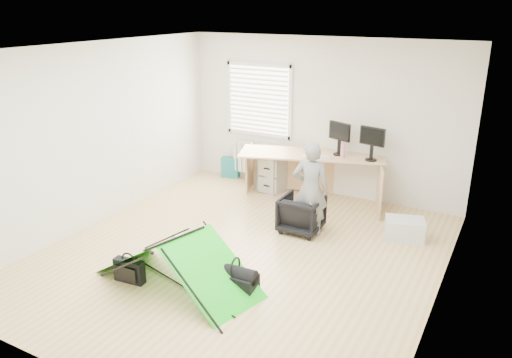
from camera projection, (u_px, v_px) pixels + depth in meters
The scene contains 18 objects.
ground at pixel (242, 254), 6.76m from camera, with size 5.50×5.50×0.00m, color tan.
back_wall at pixel (321, 117), 8.58m from camera, with size 5.00×0.02×2.70m, color silver.
window at pixel (259, 100), 9.03m from camera, with size 1.20×0.06×1.20m, color silver.
radiator at pixel (258, 159), 9.36m from camera, with size 1.00×0.12×0.60m, color silver.
desk at pixel (311, 176), 8.52m from camera, with size 2.41×0.77×0.82m, color tan.
filing_cabinet at pixel (274, 172), 8.98m from camera, with size 0.42×0.56×0.65m, color #A3A6A8.
monitor_left at pixel (339, 143), 8.23m from camera, with size 0.43×0.09×0.41m, color black.
monitor_right at pixel (372, 148), 7.94m from camera, with size 0.42×0.09×0.41m, color black.
keyboard at pixel (316, 157), 8.17m from camera, with size 0.45×0.15×0.02m, color beige.
thermos at pixel (343, 150), 8.10m from camera, with size 0.07×0.07×0.25m, color #D0748B.
office_chair at pixel (301, 214), 7.34m from camera, with size 0.58×0.60×0.55m, color black.
person at pixel (310, 189), 7.13m from camera, with size 0.51×0.33×1.40m, color slate.
kite at pixel (177, 262), 5.91m from camera, with size 1.99×0.87×0.62m, color #14D719, non-canonical shape.
storage_crate at pixel (404, 229), 7.14m from camera, with size 0.54×0.38×0.30m, color silver.
tote_bag at pixel (230, 167), 9.67m from camera, with size 0.33×0.15×0.40m, color #1D7980.
laptop_bag at pixel (129, 271), 6.03m from camera, with size 0.39×0.12×0.29m, color black.
white_box at pixel (178, 238), 7.08m from camera, with size 0.11×0.11×0.11m, color silver.
duffel_bag at pixel (236, 282), 5.86m from camera, with size 0.52×0.26×0.23m, color black.
Camera 1 is at (3.06, -5.21, 3.20)m, focal length 35.00 mm.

